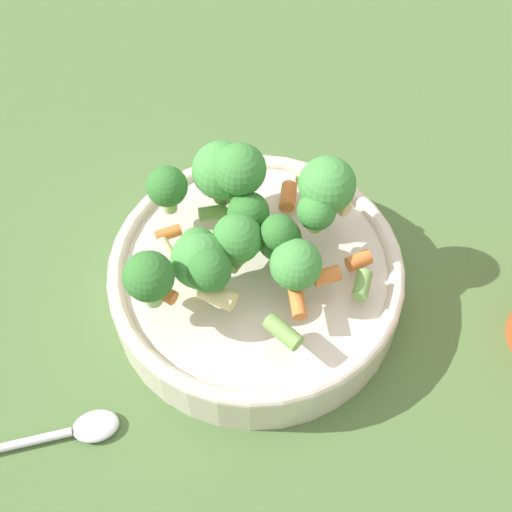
# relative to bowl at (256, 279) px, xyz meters

# --- Properties ---
(ground_plane) EXTENTS (3.00, 3.00, 0.00)m
(ground_plane) POSITION_rel_bowl_xyz_m (0.00, 0.00, -0.03)
(ground_plane) COLOR #4C6B38
(bowl) EXTENTS (0.24, 0.24, 0.05)m
(bowl) POSITION_rel_bowl_xyz_m (0.00, 0.00, 0.00)
(bowl) COLOR beige
(bowl) RESTS_ON ground_plane
(pasta_salad) EXTENTS (0.19, 0.17, 0.08)m
(pasta_salad) POSITION_rel_bowl_xyz_m (-0.01, 0.01, 0.07)
(pasta_salad) COLOR #8CB766
(pasta_salad) RESTS_ON bowl
(spoon) EXTENTS (0.16, 0.09, 0.01)m
(spoon) POSITION_rel_bowl_xyz_m (-0.12, -0.16, -0.02)
(spoon) COLOR silver
(spoon) RESTS_ON ground_plane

